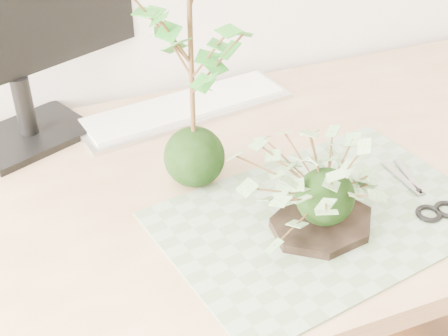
{
  "coord_description": "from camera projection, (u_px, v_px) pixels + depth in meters",
  "views": [
    {
      "loc": [
        -0.28,
        0.45,
        1.36
      ],
      "look_at": [
        0.0,
        1.14,
        0.84
      ],
      "focal_mm": 50.0,
      "sensor_mm": 36.0,
      "label": 1
    }
  ],
  "objects": [
    {
      "name": "scissors",
      "position": [
        431.0,
        203.0,
        0.99
      ],
      "size": [
        0.08,
        0.17,
        0.01
      ],
      "rotation": [
        0.0,
        0.0,
        -0.07
      ],
      "color": "#979799",
      "rests_on": "cutting_mat"
    },
    {
      "name": "ivy_kokedama",
      "position": [
        328.0,
        174.0,
        0.89
      ],
      "size": [
        0.28,
        0.28,
        0.17
      ],
      "rotation": [
        0.0,
        0.0,
        0.16
      ],
      "color": "black",
      "rests_on": "stone_dish"
    },
    {
      "name": "desk",
      "position": [
        237.0,
        220.0,
        1.11
      ],
      "size": [
        1.6,
        0.7,
        0.74
      ],
      "color": "tan",
      "rests_on": "ground_plane"
    },
    {
      "name": "stone_dish",
      "position": [
        322.0,
        224.0,
        0.95
      ],
      "size": [
        0.2,
        0.2,
        0.01
      ],
      "primitive_type": "cylinder",
      "rotation": [
        0.0,
        0.0,
        0.17
      ],
      "color": "black",
      "rests_on": "cutting_mat"
    },
    {
      "name": "cutting_mat",
      "position": [
        323.0,
        217.0,
        0.97
      ],
      "size": [
        0.55,
        0.41,
        0.0
      ],
      "primitive_type": "cube",
      "rotation": [
        0.0,
        0.0,
        0.18
      ],
      "color": "#617D58",
      "rests_on": "desk"
    },
    {
      "name": "keyboard",
      "position": [
        185.0,
        108.0,
        1.24
      ],
      "size": [
        0.45,
        0.19,
        0.02
      ],
      "rotation": [
        0.0,
        0.0,
        0.16
      ],
      "color": "#BDBDBD",
      "rests_on": "desk"
    },
    {
      "name": "maple_kokedama",
      "position": [
        190.0,
        14.0,
        0.88
      ],
      "size": [
        0.26,
        0.26,
        0.42
      ],
      "rotation": [
        0.0,
        0.0,
        0.19
      ],
      "color": "black",
      "rests_on": "desk"
    },
    {
      "name": "monitor",
      "position": [
        2.0,
        2.0,
        1.02
      ],
      "size": [
        0.48,
        0.23,
        0.45
      ],
      "rotation": [
        0.0,
        0.0,
        0.41
      ],
      "color": "black",
      "rests_on": "desk"
    }
  ]
}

